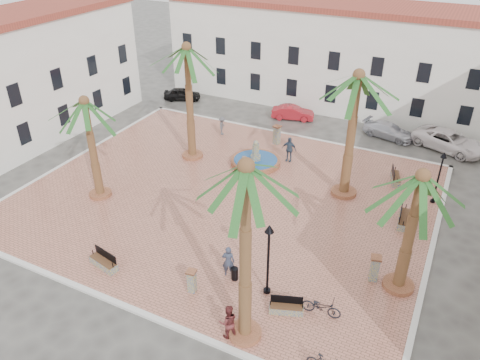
{
  "coord_description": "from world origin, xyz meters",
  "views": [
    {
      "loc": [
        12.63,
        -23.18,
        16.81
      ],
      "look_at": [
        1.0,
        0.0,
        1.6
      ],
      "focal_mm": 35.0,
      "sensor_mm": 36.0,
      "label": 1
    }
  ],
  "objects_px": {
    "bollard_n": "(277,134)",
    "car_silver": "(388,131)",
    "car_black": "(182,94)",
    "bollard_se": "(192,281)",
    "palm_nw": "(187,60)",
    "bench_ne": "(395,178)",
    "palm_s": "(246,187)",
    "litter_bin": "(235,274)",
    "pedestrian_north": "(222,126)",
    "lamppost_e": "(441,169)",
    "car_red": "(293,113)",
    "cyclist_b": "(228,322)",
    "bollard_e": "(375,268)",
    "pedestrian_fountain_a": "(244,168)",
    "fountain": "(256,161)",
    "lamppost_s": "(269,248)",
    "palm_e": "(419,191)",
    "bicycle_a": "(321,306)",
    "palm_sw": "(86,113)",
    "car_white": "(449,141)",
    "bench_se": "(286,308)",
    "pedestrian_east": "(415,219)",
    "cyclist_a": "(228,261)",
    "pedestrian_fountain_b": "(289,149)",
    "palm_ne": "(357,90)",
    "bench_e": "(403,219)",
    "bench_s": "(104,263)"
  },
  "relations": [
    {
      "from": "pedestrian_north",
      "to": "lamppost_e",
      "type": "bearing_deg",
      "value": -116.66
    },
    {
      "from": "lamppost_e",
      "to": "car_black",
      "type": "height_order",
      "value": "lamppost_e"
    },
    {
      "from": "palm_s",
      "to": "palm_ne",
      "type": "xyz_separation_m",
      "value": [
        0.65,
        13.72,
        -0.51
      ]
    },
    {
      "from": "bench_s",
      "to": "cyclist_b",
      "type": "bearing_deg",
      "value": 3.8
    },
    {
      "from": "bollard_e",
      "to": "pedestrian_fountain_a",
      "type": "bearing_deg",
      "value": 148.96
    },
    {
      "from": "bench_ne",
      "to": "bench_se",
      "type": "bearing_deg",
      "value": 156.4
    },
    {
      "from": "pedestrian_fountain_b",
      "to": "car_red",
      "type": "distance_m",
      "value": 8.48
    },
    {
      "from": "bollard_e",
      "to": "cyclist_a",
      "type": "distance_m",
      "value": 7.46
    },
    {
      "from": "palm_sw",
      "to": "palm_nw",
      "type": "bearing_deg",
      "value": 71.22
    },
    {
      "from": "palm_nw",
      "to": "palm_e",
      "type": "distance_m",
      "value": 18.54
    },
    {
      "from": "cyclist_a",
      "to": "lamppost_e",
      "type": "bearing_deg",
      "value": -146.48
    },
    {
      "from": "pedestrian_east",
      "to": "bench_s",
      "type": "bearing_deg",
      "value": -63.39
    },
    {
      "from": "lamppost_s",
      "to": "lamppost_e",
      "type": "height_order",
      "value": "lamppost_s"
    },
    {
      "from": "palm_s",
      "to": "car_white",
      "type": "height_order",
      "value": "palm_s"
    },
    {
      "from": "bench_e",
      "to": "cyclist_b",
      "type": "bearing_deg",
      "value": 151.33
    },
    {
      "from": "bench_se",
      "to": "pedestrian_east",
      "type": "relative_size",
      "value": 1.02
    },
    {
      "from": "pedestrian_east",
      "to": "car_silver",
      "type": "relative_size",
      "value": 0.39
    },
    {
      "from": "lamppost_s",
      "to": "car_red",
      "type": "bearing_deg",
      "value": 107.84
    },
    {
      "from": "cyclist_b",
      "to": "car_silver",
      "type": "xyz_separation_m",
      "value": [
        2.06,
        24.78,
        -0.42
      ]
    },
    {
      "from": "bench_se",
      "to": "cyclist_b",
      "type": "distance_m",
      "value": 3.13
    },
    {
      "from": "car_black",
      "to": "car_red",
      "type": "xyz_separation_m",
      "value": [
        11.67,
        0.36,
        0.01
      ]
    },
    {
      "from": "car_silver",
      "to": "palm_e",
      "type": "bearing_deg",
      "value": -153.25
    },
    {
      "from": "palm_s",
      "to": "palm_e",
      "type": "relative_size",
      "value": 1.31
    },
    {
      "from": "palm_s",
      "to": "palm_e",
      "type": "distance_m",
      "value": 8.64
    },
    {
      "from": "palm_sw",
      "to": "car_white",
      "type": "xyz_separation_m",
      "value": [
        19.97,
        17.92,
        -5.24
      ]
    },
    {
      "from": "bench_se",
      "to": "bollard_n",
      "type": "height_order",
      "value": "bollard_n"
    },
    {
      "from": "bench_ne",
      "to": "lamppost_s",
      "type": "bearing_deg",
      "value": 150.58
    },
    {
      "from": "litter_bin",
      "to": "cyclist_b",
      "type": "bearing_deg",
      "value": -67.21
    },
    {
      "from": "car_black",
      "to": "bollard_se",
      "type": "bearing_deg",
      "value": -170.68
    },
    {
      "from": "pedestrian_fountain_b",
      "to": "car_black",
      "type": "xyz_separation_m",
      "value": [
        -14.42,
        7.65,
        -0.5
      ]
    },
    {
      "from": "palm_sw",
      "to": "bollard_se",
      "type": "relative_size",
      "value": 5.34
    },
    {
      "from": "bench_ne",
      "to": "bollard_n",
      "type": "xyz_separation_m",
      "value": [
        -9.77,
        1.88,
        0.54
      ]
    },
    {
      "from": "palm_nw",
      "to": "bollard_e",
      "type": "distance_m",
      "value": 18.59
    },
    {
      "from": "palm_s",
      "to": "pedestrian_fountain_a",
      "type": "xyz_separation_m",
      "value": [
        -6.19,
        12.52,
        -6.86
      ]
    },
    {
      "from": "cyclist_b",
      "to": "car_white",
      "type": "xyz_separation_m",
      "value": [
        6.78,
        24.58,
        -0.26
      ]
    },
    {
      "from": "litter_bin",
      "to": "car_black",
      "type": "xyz_separation_m",
      "value": [
        -16.74,
        21.08,
        0.11
      ]
    },
    {
      "from": "pedestrian_north",
      "to": "bench_ne",
      "type": "bearing_deg",
      "value": -112.33
    },
    {
      "from": "cyclist_b",
      "to": "car_silver",
      "type": "relative_size",
      "value": 0.41
    },
    {
      "from": "bollard_e",
      "to": "car_silver",
      "type": "xyz_separation_m",
      "value": [
        -2.88,
        18.19,
        -0.3
      ]
    },
    {
      "from": "palm_e",
      "to": "bicycle_a",
      "type": "bearing_deg",
      "value": -129.42
    },
    {
      "from": "palm_s",
      "to": "bollard_n",
      "type": "relative_size",
      "value": 5.76
    },
    {
      "from": "bollard_n",
      "to": "car_silver",
      "type": "distance_m",
      "value": 9.58
    },
    {
      "from": "fountain",
      "to": "palm_nw",
      "type": "xyz_separation_m",
      "value": [
        -4.84,
        -1.11,
        7.25
      ]
    },
    {
      "from": "bollard_se",
      "to": "litter_bin",
      "type": "distance_m",
      "value": 2.31
    },
    {
      "from": "palm_nw",
      "to": "bench_ne",
      "type": "distance_m",
      "value": 16.66
    },
    {
      "from": "bench_se",
      "to": "lamppost_s",
      "type": "height_order",
      "value": "lamppost_s"
    },
    {
      "from": "pedestrian_fountain_a",
      "to": "car_silver",
      "type": "height_order",
      "value": "pedestrian_fountain_a"
    },
    {
      "from": "bollard_n",
      "to": "bollard_e",
      "type": "bearing_deg",
      "value": -49.77
    },
    {
      "from": "cyclist_a",
      "to": "car_silver",
      "type": "height_order",
      "value": "cyclist_a"
    },
    {
      "from": "bollard_n",
      "to": "pedestrian_fountain_b",
      "type": "height_order",
      "value": "pedestrian_fountain_b"
    }
  ]
}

